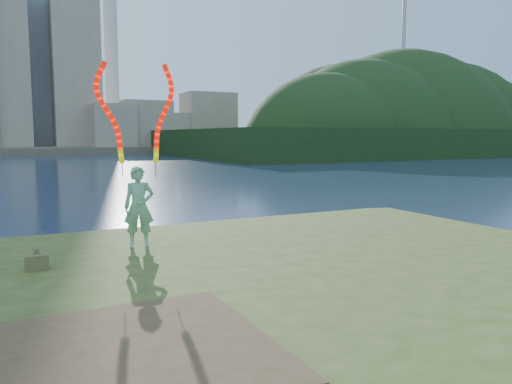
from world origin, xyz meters
TOP-DOWN VIEW (x-y plane):
  - ground at (0.00, 0.00)m, footprint 320.00×320.00m
  - grassy_knoll at (0.00, -2.30)m, footprint 20.00×18.00m
  - dirt_patch at (-2.20, -3.20)m, footprint 3.20×3.00m
  - far_shore at (0.00, 95.00)m, footprint 320.00×40.00m
  - wooded_hill at (59.57, 59.96)m, footprint 78.00×50.00m
  - woman_with_ribbons at (-0.76, 1.78)m, footprint 2.01×0.63m
  - canvas_bag at (-2.76, 0.79)m, footprint 0.38×0.44m

SIDE VIEW (x-z plane):
  - ground at x=0.00m, z-range 0.00..0.00m
  - wooded_hill at x=59.57m, z-range -31.34..31.66m
  - grassy_knoll at x=0.00m, z-range -0.06..0.74m
  - far_shore at x=0.00m, z-range 0.00..1.20m
  - dirt_patch at x=-2.20m, z-range 0.80..0.82m
  - canvas_bag at x=-2.76m, z-range 0.77..1.12m
  - woman_with_ribbons at x=-0.76m, z-range 0.19..4.22m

